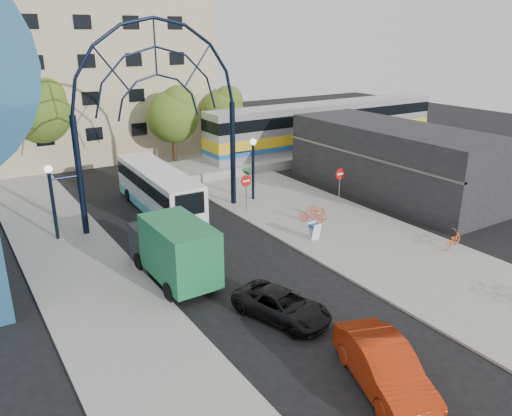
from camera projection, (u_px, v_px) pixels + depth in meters
ground at (300, 318)px, 20.73m from camera, size 120.00×120.00×0.00m
sidewalk_east at (370, 243)px, 27.97m from camera, size 8.00×56.00×0.12m
plaza_west at (101, 298)px, 22.15m from camera, size 5.00×50.00×0.12m
gateway_arch at (157, 81)px, 28.99m from camera, size 13.64×0.44×12.10m
stop_sign at (246, 184)px, 32.03m from camera, size 0.80×0.07×2.50m
do_not_enter_sign at (340, 177)px, 33.62m from camera, size 0.76×0.07×2.48m
street_name_sign at (247, 179)px, 32.67m from camera, size 0.70×0.70×2.80m
sandwich_board at (315, 229)px, 28.08m from camera, size 0.55×0.61×0.99m
commercial_block_east at (392, 160)px, 36.00m from camera, size 6.00×16.00×5.00m
apartment_block at (93, 79)px, 47.15m from camera, size 20.00×12.10×14.00m
train_platform at (325, 151)px, 48.25m from camera, size 32.00×5.00×0.80m
train_car at (327, 125)px, 47.42m from camera, size 25.10×3.05×4.20m
tree_north_a at (174, 114)px, 42.88m from camera, size 4.48×4.48×7.00m
tree_north_b at (40, 109)px, 40.73m from camera, size 5.12×5.12×8.00m
tree_north_c at (224, 109)px, 47.64m from camera, size 4.16×4.16×6.50m
city_bus at (158, 190)px, 32.52m from camera, size 2.85×10.65×2.90m
green_truck at (172, 249)px, 23.57m from camera, size 2.43×6.17×3.10m
black_suv at (282, 305)px, 20.53m from camera, size 3.15×4.68×1.19m
red_sedan at (384, 367)px, 16.41m from camera, size 3.18×5.16×1.60m
bike_near_a at (319, 210)px, 31.58m from camera, size 0.67×1.80×0.94m
bike_near_b at (311, 215)px, 30.63m from camera, size 1.20×1.63×0.97m
bike_far_a at (453, 240)px, 27.07m from camera, size 1.87×1.06×0.93m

